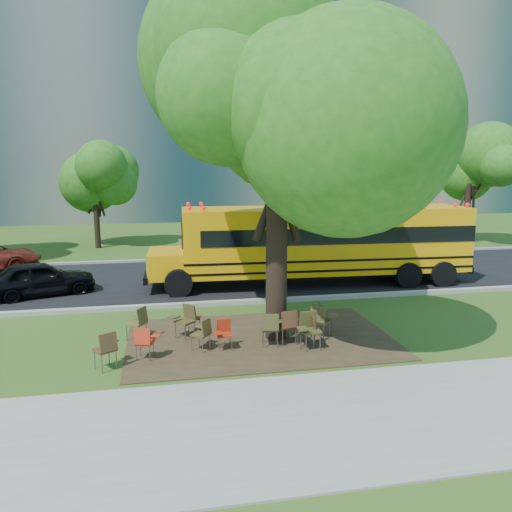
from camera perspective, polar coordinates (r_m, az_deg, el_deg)
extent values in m
plane|color=#305219|center=(13.91, -4.06, -9.04)|extent=(160.00, 160.00, 0.00)
cube|color=gray|center=(9.38, -0.11, -18.95)|extent=(60.00, 4.00, 0.04)
cube|color=#382819|center=(13.59, 0.45, -9.42)|extent=(7.00, 4.50, 0.03)
cube|color=black|center=(20.61, -6.44, -2.59)|extent=(80.00, 8.00, 0.04)
cube|color=gray|center=(16.74, -5.32, -5.44)|extent=(80.00, 0.25, 0.14)
cube|color=gray|center=(24.61, -7.22, -0.37)|extent=(80.00, 0.25, 0.14)
cube|color=slate|center=(49.87, -19.24, 17.15)|extent=(38.00, 16.00, 22.00)
cube|color=gray|center=(57.61, 16.23, 17.82)|extent=(30.00, 16.00, 25.00)
cylinder|color=black|center=(29.38, -17.76, 4.27)|extent=(0.32, 0.32, 3.50)
sphere|color=#246316|center=(29.24, -18.03, 9.08)|extent=(4.80, 4.80, 4.80)
cylinder|color=black|center=(28.78, 8.44, 5.23)|extent=(0.38, 0.38, 4.20)
sphere|color=#246316|center=(28.67, 8.60, 11.09)|extent=(5.60, 5.60, 5.60)
cylinder|color=black|center=(31.52, 22.94, 4.41)|extent=(0.34, 0.34, 3.60)
sphere|color=#246316|center=(31.40, 23.27, 9.04)|extent=(5.00, 5.00, 5.00)
cylinder|color=black|center=(13.04, 2.36, 0.76)|extent=(0.56, 0.56, 4.88)
sphere|color=#246316|center=(12.93, 2.48, 16.33)|extent=(7.20, 7.20, 7.20)
cube|color=#ED9B07|center=(19.60, 7.96, 1.93)|extent=(11.10, 2.93, 2.45)
cube|color=black|center=(19.65, 8.82, 2.74)|extent=(10.50, 2.95, 0.60)
cube|color=#ED9B07|center=(18.92, -10.21, -0.82)|extent=(1.39, 2.25, 0.95)
cube|color=black|center=(19.70, 7.91, 0.13)|extent=(11.12, 2.96, 0.08)
cube|color=black|center=(19.77, 7.89, -0.92)|extent=(11.12, 2.96, 0.08)
cylinder|color=black|center=(17.80, -8.86, -3.13)|extent=(1.01, 0.34, 1.00)
cylinder|color=black|center=(20.24, -8.87, -1.50)|extent=(1.01, 0.34, 1.00)
cylinder|color=black|center=(19.73, 17.03, -2.14)|extent=(1.01, 0.34, 1.00)
cylinder|color=black|center=(21.96, 14.21, -0.76)|extent=(1.01, 0.34, 1.00)
cylinder|color=black|center=(20.37, 20.58, -1.96)|extent=(1.01, 0.34, 1.00)
cylinder|color=black|center=(22.54, 17.50, -0.65)|extent=(1.01, 0.34, 1.00)
cube|color=#4D331B|center=(12.07, -16.89, -10.21)|extent=(0.59, 0.59, 0.05)
cube|color=#4D331B|center=(11.83, -16.53, -9.43)|extent=(0.40, 0.31, 0.42)
cube|color=#4D331B|center=(12.25, -16.19, -9.23)|extent=(0.35, 0.37, 0.03)
cylinder|color=slate|center=(12.23, -17.96, -11.16)|extent=(0.02, 0.02, 0.47)
cylinder|color=slate|center=(12.08, -15.68, -11.31)|extent=(0.02, 0.02, 0.47)
cube|color=red|center=(12.39, -12.60, -9.63)|extent=(0.49, 0.48, 0.05)
cube|color=red|center=(12.16, -12.88, -8.97)|extent=(0.39, 0.19, 0.39)
cube|color=red|center=(12.41, -11.42, -8.99)|extent=(0.27, 0.31, 0.03)
cylinder|color=slate|center=(12.65, -13.07, -10.26)|extent=(0.02, 0.02, 0.43)
cylinder|color=slate|center=(12.27, -12.04, -10.88)|extent=(0.02, 0.02, 0.43)
cube|color=#4A4220|center=(12.72, -6.34, -8.88)|extent=(0.55, 0.56, 0.05)
cube|color=#4A4220|center=(12.57, -5.70, -8.10)|extent=(0.31, 0.36, 0.39)
cube|color=#4A4220|center=(12.94, -6.28, -8.01)|extent=(0.34, 0.33, 0.03)
cylinder|color=slate|center=(12.76, -7.36, -9.89)|extent=(0.02, 0.02, 0.43)
cylinder|color=slate|center=(12.84, -5.29, -9.71)|extent=(0.02, 0.02, 0.43)
cube|color=#A32811|center=(12.71, -3.59, -8.99)|extent=(0.39, 0.37, 0.05)
cube|color=#A32811|center=(12.80, -3.71, -7.92)|extent=(0.36, 0.09, 0.36)
cube|color=#A32811|center=(12.53, -4.50, -8.78)|extent=(0.20, 0.26, 0.03)
cylinder|color=slate|center=(12.66, -2.78, -10.04)|extent=(0.02, 0.02, 0.41)
cylinder|color=slate|center=(12.90, -4.37, -9.67)|extent=(0.02, 0.02, 0.41)
cube|color=#423D1C|center=(12.93, 1.60, -8.30)|extent=(0.50, 0.49, 0.05)
cube|color=#423D1C|center=(12.67, 1.66, -7.58)|extent=(0.43, 0.16, 0.43)
cube|color=#423D1C|center=(13.05, 2.68, -7.55)|extent=(0.28, 0.33, 0.03)
cylinder|color=slate|center=(13.17, 0.75, -9.05)|extent=(0.03, 0.03, 0.48)
cylinder|color=slate|center=(12.85, 2.46, -9.55)|extent=(0.03, 0.03, 0.48)
cube|color=#44421D|center=(12.77, 6.26, -8.51)|extent=(0.49, 0.47, 0.06)
cube|color=#44421D|center=(12.87, 5.96, -7.21)|extent=(0.45, 0.13, 0.44)
cube|color=#44421D|center=(12.50, 5.38, -8.27)|extent=(0.26, 0.33, 0.03)
cylinder|color=slate|center=(12.75, 7.34, -9.75)|extent=(0.03, 0.03, 0.50)
cylinder|color=slate|center=(12.95, 5.15, -9.38)|extent=(0.03, 0.03, 0.50)
cube|color=#4D2F1B|center=(12.92, 5.71, -8.53)|extent=(0.42, 0.43, 0.05)
cube|color=#4D2F1B|center=(12.90, 6.50, -7.57)|extent=(0.12, 0.40, 0.39)
cube|color=#4D2F1B|center=(13.07, 4.89, -7.74)|extent=(0.29, 0.23, 0.03)
cylinder|color=slate|center=(12.81, 5.13, -9.74)|extent=(0.02, 0.02, 0.44)
cylinder|color=slate|center=(13.19, 6.24, -9.16)|extent=(0.02, 0.02, 0.44)
cube|color=#4D4221|center=(13.64, 7.41, -7.38)|extent=(0.62, 0.62, 0.05)
cube|color=#4D4221|center=(13.41, 7.08, -6.64)|extent=(0.38, 0.37, 0.43)
cube|color=#4D4221|center=(13.63, 8.67, -6.86)|extent=(0.37, 0.38, 0.03)
cylinder|color=slate|center=(13.95, 7.04, -8.00)|extent=(0.03, 0.03, 0.48)
cylinder|color=slate|center=(13.49, 7.75, -8.66)|extent=(0.03, 0.03, 0.48)
cube|color=brown|center=(13.72, -13.53, -7.48)|extent=(0.60, 0.61, 0.05)
cube|color=brown|center=(13.55, -12.90, -6.65)|extent=(0.31, 0.41, 0.43)
cube|color=brown|center=(13.97, -13.46, -6.61)|extent=(0.38, 0.36, 0.03)
cylinder|color=slate|center=(13.76, -14.55, -8.53)|extent=(0.03, 0.03, 0.48)
cylinder|color=slate|center=(13.84, -12.44, -8.32)|extent=(0.03, 0.03, 0.48)
cube|color=#463C1E|center=(13.62, -8.13, -7.45)|extent=(0.61, 0.61, 0.05)
cube|color=#463C1E|center=(13.68, -7.61, -6.35)|extent=(0.36, 0.37, 0.42)
cube|color=#463C1E|center=(13.65, -9.34, -6.89)|extent=(0.37, 0.37, 0.03)
cylinder|color=slate|center=(13.46, -8.07, -8.73)|extent=(0.03, 0.03, 0.47)
cylinder|color=slate|center=(13.93, -8.13, -8.06)|extent=(0.03, 0.03, 0.47)
cube|color=#51341D|center=(14.21, -7.13, -6.98)|extent=(0.37, 0.39, 0.04)
cube|color=#51341D|center=(14.15, -7.80, -6.25)|extent=(0.10, 0.36, 0.36)
cube|color=#51341D|center=(13.97, -6.60, -6.81)|extent=(0.26, 0.21, 0.03)
cylinder|color=slate|center=(14.41, -6.52, -7.55)|extent=(0.02, 0.02, 0.40)
cylinder|color=slate|center=(14.12, -7.71, -7.96)|extent=(0.02, 0.02, 0.40)
cube|color=#4D2E1B|center=(13.10, 3.50, -8.01)|extent=(0.52, 0.50, 0.05)
cube|color=#4D2E1B|center=(12.85, 3.86, -7.25)|extent=(0.45, 0.17, 0.44)
cube|color=#4D2E1B|center=(13.29, 4.28, -7.15)|extent=(0.28, 0.34, 0.03)
cylinder|color=slate|center=(13.27, 2.42, -8.87)|extent=(0.03, 0.03, 0.49)
cylinder|color=slate|center=(13.09, 4.57, -9.17)|extent=(0.03, 0.03, 0.49)
cube|color=brown|center=(14.23, 7.98, -6.86)|extent=(0.42, 0.43, 0.05)
cube|color=brown|center=(14.14, 7.32, -6.09)|extent=(0.13, 0.38, 0.38)
cube|color=brown|center=(14.02, 8.73, -6.67)|extent=(0.28, 0.23, 0.03)
cylinder|color=slate|center=(14.48, 8.43, -7.45)|extent=(0.02, 0.02, 0.42)
cylinder|color=slate|center=(14.11, 7.46, -7.91)|extent=(0.02, 0.02, 0.42)
imported|color=black|center=(19.33, -23.44, -2.39)|extent=(4.01, 2.71, 1.27)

